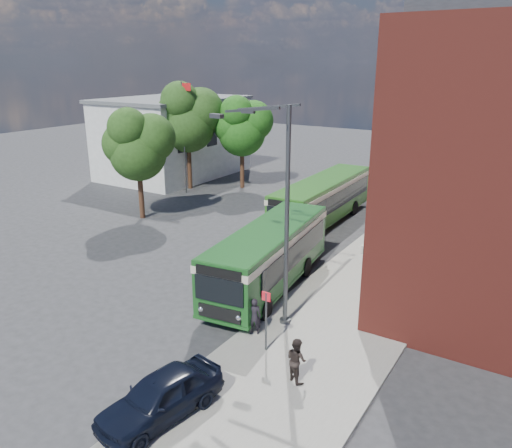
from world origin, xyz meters
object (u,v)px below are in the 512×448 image
Objects in this scene: street_lamp at (279,214)px; bus_front at (269,252)px; bus_rear at (323,197)px; parked_car at (161,396)px.

street_lamp is 0.90× the size of bus_front.
street_lamp is at bearing -72.68° from bus_rear.
bus_front is 2.42× the size of parked_car.
parked_car is (4.20, -20.64, -0.98)m from bus_rear.
bus_front is (-2.08, 2.79, -2.96)m from street_lamp.
bus_rear is 21.09m from parked_car.
street_lamp is 0.77× the size of bus_rear.
bus_front is at bearing -78.71° from bus_rear.
street_lamp is 8.08m from parked_car.
street_lamp reaches higher than bus_front.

